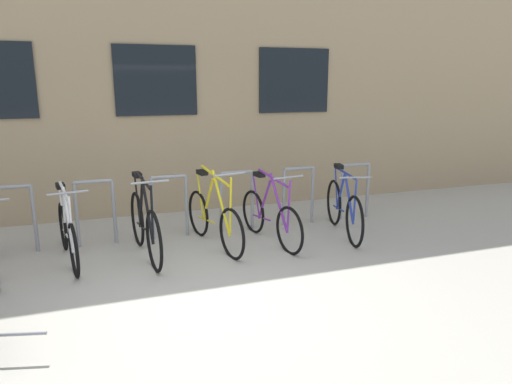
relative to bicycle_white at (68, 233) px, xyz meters
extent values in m
plane|color=#B2ADA0|center=(1.38, -1.41, -0.36)|extent=(42.00, 42.00, 0.00)
cube|color=tan|center=(1.38, 4.86, 2.26)|extent=(28.00, 6.13, 5.25)
cube|color=black|center=(1.38, 1.77, 1.84)|extent=(1.30, 0.04, 1.10)
cube|color=black|center=(3.78, 1.77, 1.84)|extent=(1.30, 0.04, 1.10)
cylinder|color=gray|center=(-0.42, 0.49, 0.08)|extent=(0.05, 0.05, 0.89)
cylinder|color=gray|center=(-0.66, 0.49, 0.53)|extent=(0.48, 0.05, 0.05)
cylinder|color=gray|center=(0.10, 0.49, 0.08)|extent=(0.05, 0.05, 0.89)
cylinder|color=gray|center=(0.58, 0.49, 0.08)|extent=(0.05, 0.05, 0.89)
cylinder|color=gray|center=(0.34, 0.49, 0.53)|extent=(0.48, 0.05, 0.05)
cylinder|color=gray|center=(1.10, 0.49, 0.08)|extent=(0.05, 0.05, 0.89)
cylinder|color=gray|center=(1.58, 0.49, 0.08)|extent=(0.05, 0.05, 0.89)
cylinder|color=gray|center=(1.34, 0.49, 0.53)|extent=(0.48, 0.05, 0.05)
cylinder|color=gray|center=(2.10, 0.49, 0.08)|extent=(0.05, 0.05, 0.89)
cylinder|color=gray|center=(2.58, 0.49, 0.08)|extent=(0.05, 0.05, 0.89)
cylinder|color=gray|center=(2.34, 0.49, 0.53)|extent=(0.48, 0.05, 0.05)
cylinder|color=gray|center=(3.10, 0.49, 0.08)|extent=(0.05, 0.05, 0.89)
cylinder|color=gray|center=(3.58, 0.49, 0.08)|extent=(0.05, 0.05, 0.89)
cylinder|color=gray|center=(3.34, 0.49, 0.53)|extent=(0.48, 0.05, 0.05)
cylinder|color=gray|center=(4.10, 0.49, 0.08)|extent=(0.05, 0.05, 0.89)
cylinder|color=gray|center=(4.58, 0.49, 0.08)|extent=(0.05, 0.05, 0.89)
cylinder|color=gray|center=(4.34, 0.49, 0.53)|extent=(0.48, 0.05, 0.05)
torus|color=black|center=(-0.09, 0.51, -0.06)|extent=(0.15, 0.65, 0.65)
torus|color=black|center=(0.09, -0.51, -0.06)|extent=(0.15, 0.65, 0.65)
cylinder|color=silver|center=(0.04, -0.23, 0.24)|extent=(0.12, 0.49, 0.71)
cylinder|color=silver|center=(-0.03, 0.16, 0.20)|extent=(0.10, 0.37, 0.62)
cylinder|color=silver|center=(0.01, -0.07, 0.54)|extent=(0.17, 0.80, 0.11)
cylinder|color=silver|center=(-0.04, 0.25, -0.08)|extent=(0.11, 0.51, 0.07)
cylinder|color=silver|center=(-0.07, 0.42, 0.22)|extent=(0.06, 0.20, 0.57)
cylinder|color=silver|center=(0.08, -0.48, 0.26)|extent=(0.04, 0.08, 0.64)
cube|color=black|center=(-0.06, 0.33, 0.53)|extent=(0.13, 0.21, 0.06)
cylinder|color=gray|center=(0.08, -0.46, 0.61)|extent=(0.44, 0.10, 0.03)
torus|color=black|center=(2.55, 0.36, -0.06)|extent=(0.15, 0.65, 0.65)
torus|color=black|center=(2.71, -0.64, -0.06)|extent=(0.15, 0.65, 0.65)
cylinder|color=#722D99|center=(2.67, -0.37, 0.25)|extent=(0.12, 0.48, 0.73)
cylinder|color=#722D99|center=(2.60, 0.02, 0.20)|extent=(0.09, 0.36, 0.63)
cylinder|color=#722D99|center=(2.64, -0.21, 0.56)|extent=(0.16, 0.78, 0.14)
cylinder|color=#722D99|center=(2.59, 0.11, -0.08)|extent=(0.11, 0.50, 0.07)
cylinder|color=#722D99|center=(2.56, 0.27, 0.22)|extent=(0.06, 0.20, 0.58)
cylinder|color=#722D99|center=(2.71, -0.62, 0.27)|extent=(0.04, 0.08, 0.67)
cube|color=black|center=(2.58, 0.18, 0.54)|extent=(0.13, 0.21, 0.06)
cylinder|color=gray|center=(2.71, -0.59, 0.64)|extent=(0.44, 0.10, 0.03)
torus|color=black|center=(0.87, 0.35, -0.01)|extent=(0.12, 0.75, 0.75)
torus|color=black|center=(0.98, -0.63, -0.01)|extent=(0.12, 0.75, 0.75)
cylinder|color=black|center=(0.95, -0.36, 0.30)|extent=(0.09, 0.48, 0.75)
cylinder|color=black|center=(0.91, 0.02, 0.28)|extent=(0.08, 0.35, 0.69)
cylinder|color=black|center=(0.93, -0.21, 0.64)|extent=(0.12, 0.76, 0.09)
cylinder|color=black|center=(0.90, 0.11, -0.03)|extent=(0.08, 0.50, 0.08)
cylinder|color=black|center=(0.88, 0.26, 0.30)|extent=(0.05, 0.20, 0.63)
cylinder|color=black|center=(0.98, -0.61, 0.33)|extent=(0.04, 0.08, 0.68)
cube|color=black|center=(0.89, 0.17, 0.64)|extent=(0.12, 0.21, 0.06)
cylinder|color=gray|center=(0.98, -0.58, 0.70)|extent=(0.44, 0.08, 0.03)
torus|color=black|center=(3.88, 0.34, -0.02)|extent=(0.19, 0.71, 0.72)
torus|color=black|center=(3.66, -0.66, -0.02)|extent=(0.19, 0.71, 0.72)
cylinder|color=#233893|center=(3.72, -0.39, 0.24)|extent=(0.14, 0.49, 0.65)
cylinder|color=#233893|center=(3.81, 0.00, 0.24)|extent=(0.11, 0.36, 0.65)
cylinder|color=#233893|center=(3.76, -0.22, 0.55)|extent=(0.20, 0.78, 0.04)
cylinder|color=#233893|center=(3.83, 0.09, -0.05)|extent=(0.13, 0.51, 0.07)
cylinder|color=#233893|center=(3.86, 0.25, 0.27)|extent=(0.07, 0.20, 0.59)
cylinder|color=#233893|center=(3.67, -0.63, 0.26)|extent=(0.04, 0.08, 0.58)
cube|color=black|center=(3.84, 0.16, 0.59)|extent=(0.14, 0.22, 0.06)
cylinder|color=gray|center=(3.67, -0.61, 0.58)|extent=(0.44, 0.12, 0.03)
torus|color=black|center=(1.75, 0.49, -0.05)|extent=(0.17, 0.67, 0.67)
torus|color=black|center=(1.96, -0.56, -0.05)|extent=(0.17, 0.67, 0.67)
cylinder|color=yellow|center=(1.90, -0.28, 0.29)|extent=(0.14, 0.51, 0.80)
cylinder|color=yellow|center=(1.82, 0.14, 0.23)|extent=(0.11, 0.39, 0.68)
cylinder|color=yellow|center=(1.86, -0.10, 0.62)|extent=(0.20, 0.84, 0.15)
cylinder|color=yellow|center=(1.80, 0.22, -0.07)|extent=(0.13, 0.53, 0.07)
cylinder|color=yellow|center=(1.76, 0.40, 0.26)|extent=(0.06, 0.20, 0.62)
cylinder|color=yellow|center=(1.95, -0.54, 0.32)|extent=(0.04, 0.08, 0.73)
cube|color=black|center=(1.78, 0.31, 0.59)|extent=(0.14, 0.22, 0.06)
cylinder|color=gray|center=(1.95, -0.51, 0.71)|extent=(0.44, 0.11, 0.03)
cylinder|color=gray|center=(-0.32, -2.13, -0.14)|extent=(0.54, 0.16, 0.03)
camera|label=1|loc=(0.47, -5.90, 1.83)|focal=32.34mm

